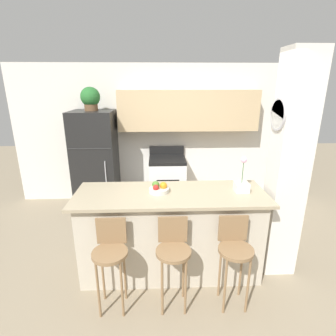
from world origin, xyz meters
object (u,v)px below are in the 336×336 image
object	(u,v)px
orchid_vase	(242,184)
trash_bin	(129,203)
bar_stool_right	(235,250)
potted_plant_on_fridge	(90,98)
refrigerator	(96,161)
bar_stool_left	(111,253)
stove_range	(167,181)
bar_stool_mid	(173,251)
fruit_bowl	(159,188)

from	to	relation	value
orchid_vase	trash_bin	world-z (taller)	orchid_vase
bar_stool_right	potted_plant_on_fridge	distance (m)	3.25
bar_stool_right	orchid_vase	xyz separation A→B (m)	(0.20, 0.54, 0.49)
refrigerator	bar_stool_left	distance (m)	2.41
bar_stool_left	bar_stool_right	size ratio (longest dim) A/B	1.00
stove_range	trash_bin	distance (m)	0.81
refrigerator	potted_plant_on_fridge	size ratio (longest dim) A/B	4.60
bar_stool_mid	bar_stool_left	bearing A→B (deg)	180.00
bar_stool_right	bar_stool_mid	bearing A→B (deg)	180.00
refrigerator	potted_plant_on_fridge	world-z (taller)	potted_plant_on_fridge
stove_range	refrigerator	bearing A→B (deg)	-177.02
refrigerator	fruit_bowl	xyz separation A→B (m)	(1.11, -1.76, 0.18)
refrigerator	orchid_vase	distance (m)	2.72
bar_stool_mid	fruit_bowl	xyz separation A→B (m)	(-0.13, 0.55, 0.44)
bar_stool_right	potted_plant_on_fridge	world-z (taller)	potted_plant_on_fridge
bar_stool_mid	orchid_vase	bearing A→B (deg)	33.79
bar_stool_right	orchid_vase	size ratio (longest dim) A/B	2.32
trash_bin	bar_stool_right	bearing A→B (deg)	-58.35
bar_stool_right	fruit_bowl	bearing A→B (deg)	143.44
stove_range	fruit_bowl	bearing A→B (deg)	-95.05
bar_stool_left	potted_plant_on_fridge	bearing A→B (deg)	105.22
trash_bin	refrigerator	bearing A→B (deg)	156.45
trash_bin	fruit_bowl	bearing A→B (deg)	-70.75
bar_stool_mid	fruit_bowl	bearing A→B (deg)	103.48
stove_range	bar_stool_left	distance (m)	2.47
bar_stool_left	potted_plant_on_fridge	world-z (taller)	potted_plant_on_fridge
stove_range	fruit_bowl	size ratio (longest dim) A/B	4.75
refrigerator	orchid_vase	bearing A→B (deg)	-40.91
stove_range	bar_stool_right	distance (m)	2.46
bar_stool_mid	trash_bin	size ratio (longest dim) A/B	2.49
refrigerator	fruit_bowl	distance (m)	2.09
stove_range	fruit_bowl	world-z (taller)	fruit_bowl
fruit_bowl	potted_plant_on_fridge	bearing A→B (deg)	122.16
refrigerator	stove_range	distance (m)	1.34
bar_stool_mid	fruit_bowl	size ratio (longest dim) A/B	4.20
bar_stool_right	fruit_bowl	world-z (taller)	fruit_bowl
orchid_vase	stove_range	bearing A→B (deg)	112.90
bar_stool_right	trash_bin	xyz separation A→B (m)	(-1.27, 2.06, -0.44)
stove_range	bar_stool_left	bearing A→B (deg)	-105.06
refrigerator	bar_stool_mid	bearing A→B (deg)	-61.80
stove_range	bar_stool_mid	size ratio (longest dim) A/B	1.13
orchid_vase	trash_bin	bearing A→B (deg)	133.96
fruit_bowl	trash_bin	bearing A→B (deg)	109.25
bar_stool_left	orchid_vase	size ratio (longest dim) A/B	2.32
refrigerator	stove_range	xyz separation A→B (m)	(1.27, 0.07, -0.42)
stove_range	orchid_vase	size ratio (longest dim) A/B	2.62
bar_stool_left	orchid_vase	xyz separation A→B (m)	(1.42, 0.54, 0.49)
orchid_vase	fruit_bowl	bearing A→B (deg)	179.32
bar_stool_right	potted_plant_on_fridge	size ratio (longest dim) A/B	2.46
refrigerator	bar_stool_mid	world-z (taller)	refrigerator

